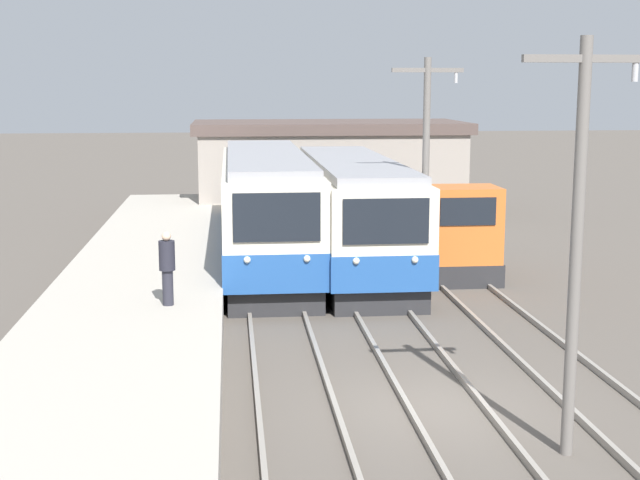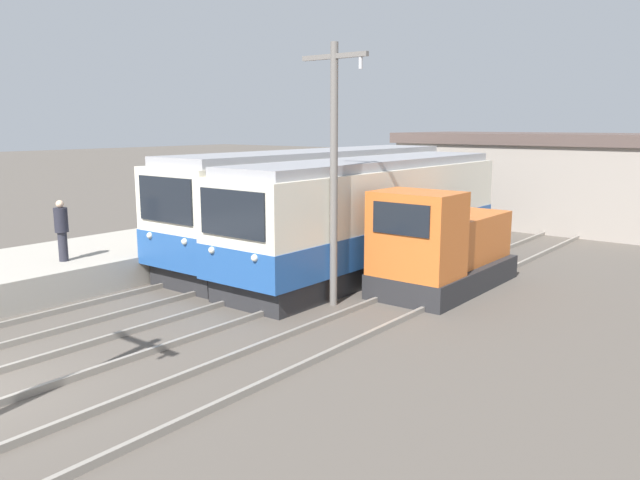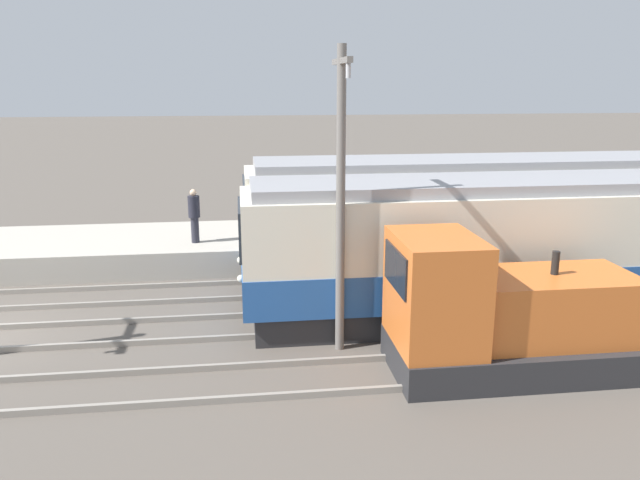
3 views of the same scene
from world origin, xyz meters
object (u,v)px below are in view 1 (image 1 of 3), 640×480
(person_on_platform, at_px, (167,265))
(commuter_train_center, at_px, (352,219))
(catenary_mast_mid, at_px, (426,169))
(commuter_train_left, at_px, (266,215))
(catenary_mast_near, at_px, (578,234))
(shunting_locomotive, at_px, (448,237))

(person_on_platform, bearing_deg, commuter_train_center, 54.71)
(catenary_mast_mid, bearing_deg, commuter_train_center, 110.34)
(commuter_train_left, height_order, catenary_mast_near, catenary_mast_near)
(person_on_platform, bearing_deg, shunting_locomotive, 39.03)
(commuter_train_center, height_order, person_on_platform, commuter_train_center)
(commuter_train_center, xyz_separation_m, catenary_mast_mid, (1.51, -4.07, 2.01))
(commuter_train_center, relative_size, catenary_mast_near, 1.87)
(catenary_mast_near, bearing_deg, shunting_locomotive, 84.02)
(commuter_train_center, height_order, catenary_mast_near, catenary_mast_near)
(shunting_locomotive, bearing_deg, commuter_train_center, 163.82)
(catenary_mast_near, relative_size, person_on_platform, 3.84)
(commuter_train_center, bearing_deg, catenary_mast_near, -84.31)
(shunting_locomotive, bearing_deg, catenary_mast_mid, -115.02)
(catenary_mast_near, bearing_deg, commuter_train_center, 95.69)
(catenary_mast_near, distance_m, person_on_platform, 10.33)
(shunting_locomotive, bearing_deg, person_on_platform, -140.97)
(catenary_mast_mid, xyz_separation_m, person_on_platform, (-6.99, -3.68, -1.87))
(commuter_train_center, relative_size, person_on_platform, 7.16)
(person_on_platform, bearing_deg, commuter_train_left, 72.41)
(shunting_locomotive, relative_size, catenary_mast_mid, 0.77)
(catenary_mast_mid, height_order, person_on_platform, catenary_mast_mid)
(commuter_train_left, xyz_separation_m, catenary_mast_near, (4.31, -15.84, 1.93))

